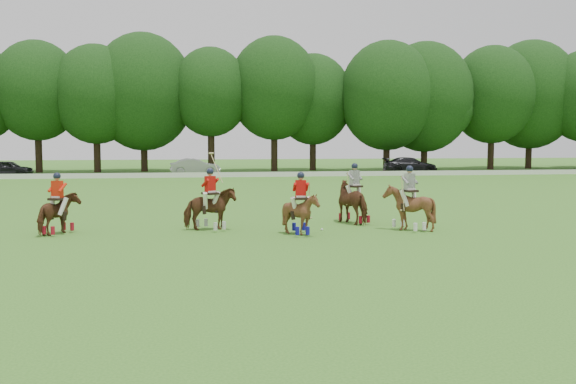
{
  "coord_description": "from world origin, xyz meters",
  "views": [
    {
      "loc": [
        -2.28,
        -19.35,
        3.35
      ],
      "look_at": [
        1.34,
        4.2,
        1.4
      ],
      "focal_mm": 40.0,
      "sensor_mm": 36.0,
      "label": 1
    }
  ],
  "objects": [
    {
      "name": "car_left",
      "position": [
        -18.71,
        42.5,
        0.73
      ],
      "size": [
        4.41,
        2.07,
        1.46
      ],
      "primitive_type": "imported",
      "rotation": [
        0.0,
        0.0,
        1.49
      ],
      "color": "black",
      "rests_on": "ground"
    },
    {
      "name": "polo_stripe_b",
      "position": [
        5.7,
        3.19,
        0.87
      ],
      "size": [
        1.8,
        1.91,
        2.39
      ],
      "color": "#4A2413",
      "rests_on": "ground"
    },
    {
      "name": "boundary_rail",
      "position": [
        0.0,
        38.0,
        0.22
      ],
      "size": [
        120.0,
        0.1,
        0.44
      ],
      "primitive_type": "cube",
      "color": "white",
      "rests_on": "ground"
    },
    {
      "name": "polo_red_c",
      "position": [
        1.56,
        2.72,
        0.79
      ],
      "size": [
        1.28,
        1.42,
        2.22
      ],
      "color": "#4A2413",
      "rests_on": "ground"
    },
    {
      "name": "polo_red_b",
      "position": [
        -1.54,
        4.36,
        0.82
      ],
      "size": [
        2.05,
        1.98,
        2.83
      ],
      "color": "#4A2413",
      "rests_on": "ground"
    },
    {
      "name": "polo_stripe_a",
      "position": [
        4.23,
        5.51,
        0.88
      ],
      "size": [
        1.69,
        2.23,
        2.41
      ],
      "color": "#4A2413",
      "rests_on": "ground"
    },
    {
      "name": "ground",
      "position": [
        0.0,
        0.0,
        0.0
      ],
      "size": [
        180.0,
        180.0,
        0.0
      ],
      "primitive_type": "plane",
      "color": "#336A1E",
      "rests_on": "ground"
    },
    {
      "name": "tree_line",
      "position": [
        0.26,
        48.05,
        8.23
      ],
      "size": [
        117.98,
        14.32,
        14.75
      ],
      "color": "black",
      "rests_on": "ground"
    },
    {
      "name": "polo_ball",
      "position": [
        2.51,
        3.61,
        0.04
      ],
      "size": [
        0.09,
        0.09,
        0.09
      ],
      "primitive_type": "sphere",
      "color": "white",
      "rests_on": "ground"
    },
    {
      "name": "car_mid",
      "position": [
        -1.77,
        42.5,
        0.78
      ],
      "size": [
        4.8,
        1.9,
        1.55
      ],
      "primitive_type": "imported",
      "rotation": [
        0.0,
        0.0,
        1.63
      ],
      "color": "gray",
      "rests_on": "ground"
    },
    {
      "name": "car_right",
      "position": [
        19.69,
        42.5,
        0.79
      ],
      "size": [
        5.57,
        2.61,
        1.57
      ],
      "primitive_type": "imported",
      "rotation": [
        0.0,
        0.0,
        1.49
      ],
      "color": "black",
      "rests_on": "ground"
    },
    {
      "name": "polo_red_a",
      "position": [
        -6.9,
        4.13,
        0.78
      ],
      "size": [
        1.47,
        1.9,
        2.19
      ],
      "color": "#4A2413",
      "rests_on": "ground"
    }
  ]
}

